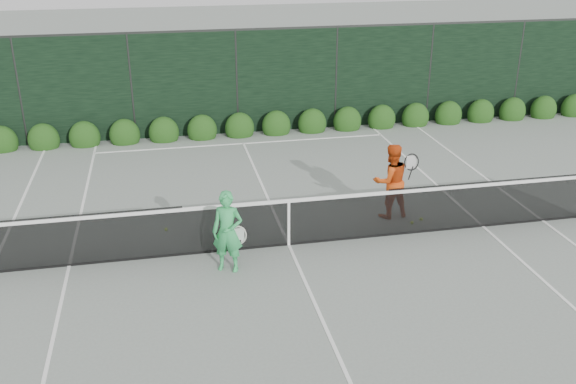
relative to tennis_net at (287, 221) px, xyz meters
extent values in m
plane|color=gray|center=(0.02, 0.00, -0.53)|extent=(80.00, 80.00, 0.00)
cube|color=black|center=(-4.18, 0.00, -0.02)|extent=(4.40, 0.01, 1.02)
cube|color=black|center=(0.02, 0.00, -0.05)|extent=(4.00, 0.01, 0.96)
cube|color=black|center=(4.22, 0.00, -0.02)|extent=(4.40, 0.01, 1.02)
cube|color=white|center=(0.02, 0.00, 0.41)|extent=(12.80, 0.03, 0.07)
cube|color=black|center=(0.02, 0.00, -0.51)|extent=(12.80, 0.02, 0.04)
cube|color=white|center=(0.02, 0.00, -0.07)|extent=(0.05, 0.03, 0.91)
imported|color=#33B05C|center=(-1.23, -0.70, 0.23)|extent=(0.65, 0.54, 1.52)
torus|color=beige|center=(-1.03, -0.60, 0.09)|extent=(0.30, 0.06, 0.30)
cylinder|color=black|center=(-1.03, -0.60, -0.15)|extent=(0.10, 0.03, 0.30)
imported|color=#D54711|center=(2.40, 0.90, 0.28)|extent=(0.84, 0.69, 1.62)
torus|color=black|center=(2.75, 0.70, 0.74)|extent=(0.30, 0.09, 0.30)
cylinder|color=black|center=(2.75, 0.70, 0.50)|extent=(0.10, 0.03, 0.30)
cube|color=white|center=(5.51, 0.00, -0.53)|extent=(0.06, 23.77, 0.01)
cube|color=white|center=(-4.09, 0.00, -0.53)|extent=(0.06, 23.77, 0.01)
cube|color=white|center=(4.14, 0.00, -0.53)|extent=(0.06, 23.77, 0.01)
cube|color=white|center=(0.02, 11.88, -0.53)|extent=(11.03, 0.06, 0.01)
cube|color=white|center=(0.02, 6.40, -0.53)|extent=(8.23, 0.06, 0.01)
cube|color=white|center=(0.02, 0.00, -0.53)|extent=(0.06, 12.80, 0.01)
cube|color=black|center=(0.02, 7.50, 0.97)|extent=(32.00, 0.06, 3.00)
cube|color=#262826|center=(0.02, 7.50, 2.50)|extent=(32.00, 0.06, 0.06)
cylinder|color=#262826|center=(-5.98, 7.50, 0.97)|extent=(0.08, 0.08, 3.00)
cylinder|color=#262826|center=(-2.98, 7.50, 0.97)|extent=(0.08, 0.08, 3.00)
cylinder|color=#262826|center=(0.02, 7.50, 0.97)|extent=(0.08, 0.08, 3.00)
cylinder|color=#262826|center=(3.02, 7.50, 0.97)|extent=(0.08, 0.08, 3.00)
cylinder|color=#262826|center=(6.02, 7.50, 0.97)|extent=(0.08, 0.08, 3.00)
cylinder|color=#262826|center=(9.02, 7.50, 0.97)|extent=(0.08, 0.08, 3.00)
ellipsoid|color=#193C10|center=(-6.58, 7.15, -0.30)|extent=(0.86, 0.65, 0.94)
ellipsoid|color=#193C10|center=(-5.48, 7.15, -0.30)|extent=(0.86, 0.65, 0.94)
ellipsoid|color=#193C10|center=(-4.38, 7.15, -0.30)|extent=(0.86, 0.65, 0.94)
ellipsoid|color=#193C10|center=(-3.28, 7.15, -0.30)|extent=(0.86, 0.65, 0.94)
ellipsoid|color=#193C10|center=(-2.18, 7.15, -0.30)|extent=(0.86, 0.65, 0.94)
ellipsoid|color=#193C10|center=(-1.08, 7.15, -0.30)|extent=(0.86, 0.65, 0.94)
ellipsoid|color=#193C10|center=(0.02, 7.15, -0.30)|extent=(0.86, 0.65, 0.94)
ellipsoid|color=#193C10|center=(1.12, 7.15, -0.30)|extent=(0.86, 0.65, 0.94)
ellipsoid|color=#193C10|center=(2.22, 7.15, -0.30)|extent=(0.86, 0.65, 0.94)
ellipsoid|color=#193C10|center=(3.32, 7.15, -0.30)|extent=(0.86, 0.65, 0.94)
ellipsoid|color=#193C10|center=(4.42, 7.15, -0.30)|extent=(0.86, 0.65, 0.94)
ellipsoid|color=#193C10|center=(5.52, 7.15, -0.30)|extent=(0.86, 0.65, 0.94)
ellipsoid|color=#193C10|center=(6.62, 7.15, -0.30)|extent=(0.86, 0.65, 0.94)
ellipsoid|color=#193C10|center=(7.72, 7.15, -0.30)|extent=(0.86, 0.65, 0.94)
ellipsoid|color=#193C10|center=(8.82, 7.15, -0.30)|extent=(0.86, 0.65, 0.94)
ellipsoid|color=#193C10|center=(9.92, 7.15, -0.30)|extent=(0.86, 0.65, 0.94)
ellipsoid|color=#193C10|center=(11.02, 7.15, -0.30)|extent=(0.86, 0.65, 0.94)
sphere|color=#B7E633|center=(3.00, 0.54, -0.50)|extent=(0.07, 0.07, 0.07)
sphere|color=#B7E633|center=(2.74, 0.42, -0.50)|extent=(0.07, 0.07, 0.07)
sphere|color=#B7E633|center=(-2.31, 1.13, -0.50)|extent=(0.07, 0.07, 0.07)
camera|label=1|loc=(-2.23, -10.91, 5.27)|focal=40.00mm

